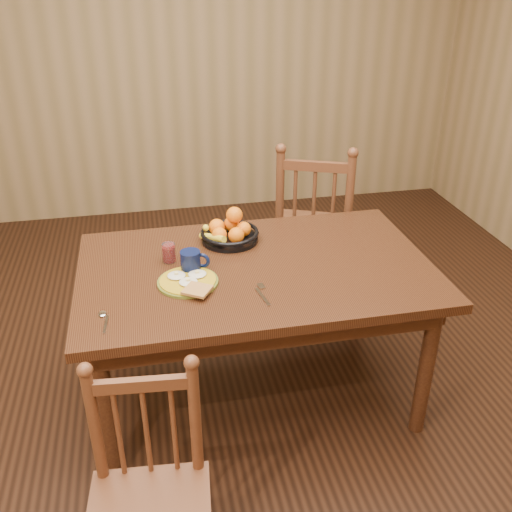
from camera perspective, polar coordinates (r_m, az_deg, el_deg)
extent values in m
cube|color=black|center=(3.04, 0.00, -13.51)|extent=(4.50, 5.00, 0.01)
cube|color=olive|center=(4.80, -6.44, 19.93)|extent=(4.50, 0.01, 2.70)
cube|color=black|center=(2.61, 0.00, -1.40)|extent=(1.60, 1.00, 0.04)
cube|color=black|center=(3.01, -1.62, 1.24)|extent=(1.40, 0.04, 0.10)
cube|color=black|center=(2.31, 2.13, -8.00)|extent=(1.40, 0.04, 0.10)
cube|color=black|center=(2.86, 14.26, -1.19)|extent=(0.04, 0.84, 0.10)
cube|color=black|center=(2.62, -15.65, -4.29)|extent=(0.04, 0.84, 0.10)
cylinder|color=black|center=(2.48, -14.62, -15.08)|extent=(0.07, 0.07, 0.70)
cylinder|color=black|center=(2.73, 16.62, -10.83)|extent=(0.07, 0.07, 0.70)
cylinder|color=black|center=(3.12, -14.29, -5.11)|extent=(0.07, 0.07, 0.70)
cylinder|color=black|center=(3.32, 10.51, -2.50)|extent=(0.07, 0.07, 0.70)
cube|color=#4E2B17|center=(3.57, 5.93, 2.68)|extent=(0.62, 0.61, 0.04)
cylinder|color=#4E2B17|center=(3.85, 8.91, 0.14)|extent=(0.04, 0.04, 0.47)
cylinder|color=#4E2B17|center=(3.87, 3.10, 0.64)|extent=(0.04, 0.04, 0.47)
cylinder|color=#4E2B17|center=(3.52, 8.63, -2.64)|extent=(0.04, 0.04, 0.47)
cylinder|color=#4E2B17|center=(3.55, 2.28, -2.07)|extent=(0.04, 0.04, 0.47)
cylinder|color=#4E2B17|center=(3.26, 9.28, 5.37)|extent=(0.05, 0.05, 0.57)
cylinder|color=#4E2B17|center=(3.29, 2.40, 5.92)|extent=(0.05, 0.05, 0.57)
cylinder|color=#4E2B17|center=(3.29, 5.78, 4.78)|extent=(0.02, 0.02, 0.44)
cube|color=#4E2B17|center=(3.20, 6.00, 8.92)|extent=(0.38, 0.18, 0.05)
cylinder|color=#4E2B17|center=(2.01, -15.81, -16.15)|extent=(0.04, 0.04, 0.47)
cylinder|color=#4E2B17|center=(1.98, -6.09, -15.91)|extent=(0.04, 0.04, 0.47)
cylinder|color=#4E2B17|center=(2.02, -10.87, -17.01)|extent=(0.02, 0.02, 0.36)
cube|color=#4E2B17|center=(1.88, -11.44, -12.49)|extent=(0.33, 0.06, 0.05)
cylinder|color=#59601E|center=(2.48, -6.83, -2.59)|extent=(0.26, 0.26, 0.01)
cylinder|color=#B48E17|center=(2.48, -6.84, -2.45)|extent=(0.24, 0.24, 0.01)
ellipsoid|color=silver|center=(2.50, -7.96, -1.93)|extent=(0.08, 0.08, 0.01)
cube|color=#F2E08C|center=(2.49, -7.97, -1.72)|extent=(0.02, 0.02, 0.01)
ellipsoid|color=silver|center=(2.50, -5.89, -1.79)|extent=(0.08, 0.08, 0.01)
cube|color=#F2E08C|center=(2.50, -5.91, -1.57)|extent=(0.02, 0.02, 0.01)
ellipsoid|color=silver|center=(2.45, -6.78, -2.58)|extent=(0.08, 0.08, 0.01)
cube|color=#F2E08C|center=(2.44, -6.80, -2.36)|extent=(0.02, 0.02, 0.01)
cube|color=brown|center=(2.38, -5.89, -3.39)|extent=(0.14, 0.14, 0.01)
cube|color=silver|center=(2.37, 0.66, -4.08)|extent=(0.04, 0.15, 0.00)
cube|color=silver|center=(2.44, 0.51, -3.01)|extent=(0.03, 0.05, 0.00)
cube|color=silver|center=(2.27, -14.79, -6.61)|extent=(0.02, 0.12, 0.00)
ellipsoid|color=silver|center=(2.34, -15.11, -5.59)|extent=(0.03, 0.04, 0.01)
cylinder|color=black|center=(2.55, -6.56, -0.57)|extent=(0.09, 0.09, 0.10)
torus|color=black|center=(2.55, -5.40, -0.45)|extent=(0.07, 0.04, 0.07)
cylinder|color=black|center=(2.53, -6.62, 0.35)|extent=(0.08, 0.08, 0.00)
cylinder|color=silver|center=(2.65, -8.71, 0.33)|extent=(0.06, 0.06, 0.09)
cylinder|color=maroon|center=(2.65, -8.70, 0.19)|extent=(0.05, 0.05, 0.07)
cylinder|color=black|center=(2.83, -2.64, 1.73)|extent=(0.28, 0.28, 0.02)
torus|color=black|center=(2.81, -2.65, 2.37)|extent=(0.29, 0.29, 0.02)
cylinder|color=black|center=(2.83, -2.63, 1.59)|extent=(0.10, 0.10, 0.01)
sphere|color=orange|center=(2.82, -1.25, 2.72)|extent=(0.07, 0.07, 0.07)
sphere|color=orange|center=(2.87, -2.44, 3.23)|extent=(0.08, 0.08, 0.08)
sphere|color=orange|center=(2.84, -3.93, 2.91)|extent=(0.08, 0.08, 0.08)
sphere|color=orange|center=(2.76, -3.69, 2.13)|extent=(0.07, 0.07, 0.07)
sphere|color=orange|center=(2.75, -1.98, 2.08)|extent=(0.08, 0.08, 0.08)
sphere|color=orange|center=(2.81, -2.18, 4.12)|extent=(0.08, 0.08, 0.08)
cylinder|color=yellow|center=(2.77, -4.36, 1.85)|extent=(0.10, 0.17, 0.07)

